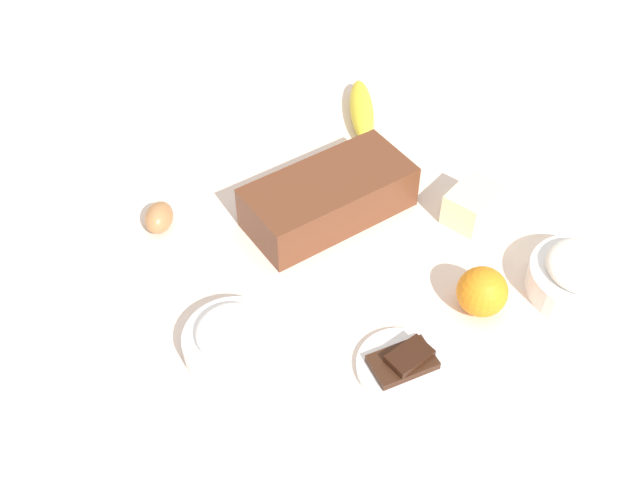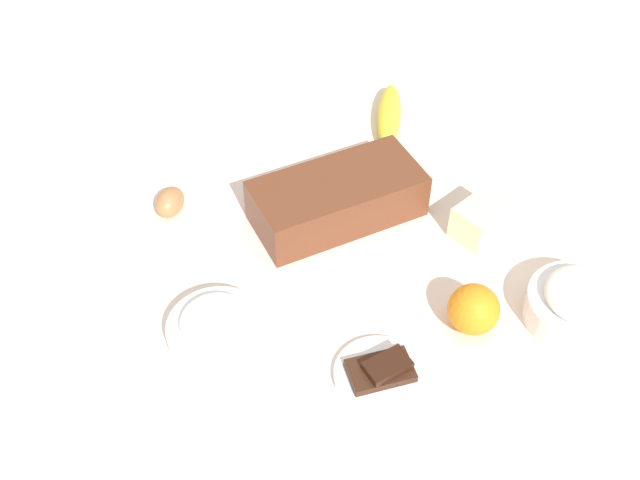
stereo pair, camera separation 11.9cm
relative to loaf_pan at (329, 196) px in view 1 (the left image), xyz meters
The scene contains 9 objects.
ground_plane 0.11m from the loaf_pan, 135.00° to the right, with size 2.40×2.40×0.02m, color beige.
loaf_pan is the anchor object (origin of this frame).
flour_bowl 0.42m from the loaf_pan, 60.43° to the right, with size 0.16×0.16×0.08m.
sugar_bowl 0.31m from the loaf_pan, 152.48° to the right, with size 0.14×0.14×0.06m.
banana 0.28m from the loaf_pan, 39.66° to the left, with size 0.19×0.04×0.04m, color yellow.
orange_fruit 0.30m from the loaf_pan, 78.70° to the right, with size 0.08×0.08×0.08m, color orange.
butter_block 0.24m from the loaf_pan, 38.02° to the right, with size 0.09×0.06×0.06m, color #F4EDB2.
egg_near_butter 0.28m from the loaf_pan, 149.60° to the left, with size 0.05×0.05×0.06m, color #AA7245.
chocolate_plate 0.33m from the loaf_pan, 108.55° to the right, with size 0.13×0.13×0.03m.
Camera 1 is at (-0.49, -0.66, 0.90)m, focal length 42.52 mm.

